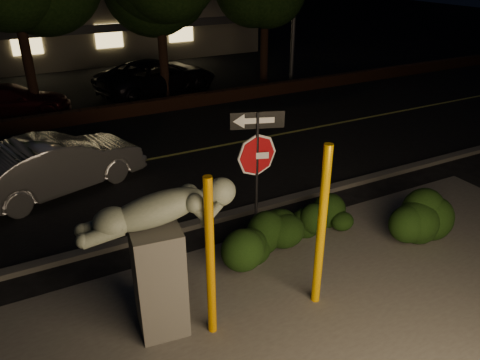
% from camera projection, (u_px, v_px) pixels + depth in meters
% --- Properties ---
extents(ground, '(90.00, 90.00, 0.00)m').
position_uv_depth(ground, '(125.00, 129.00, 16.32)').
color(ground, black).
rests_on(ground, ground).
extents(patio, '(14.00, 6.00, 0.02)m').
position_uv_depth(patio, '(307.00, 334.00, 7.56)').
color(patio, '#4C4944').
rests_on(patio, ground).
extents(road, '(80.00, 8.00, 0.01)m').
position_uv_depth(road, '(152.00, 159.00, 13.93)').
color(road, black).
rests_on(road, ground).
extents(lane_marking, '(80.00, 0.12, 0.00)m').
position_uv_depth(lane_marking, '(152.00, 159.00, 13.93)').
color(lane_marking, '#BFBD4C').
rests_on(lane_marking, road).
extents(curb, '(80.00, 0.25, 0.12)m').
position_uv_depth(curb, '(208.00, 221.00, 10.64)').
color(curb, '#4C4944').
rests_on(curb, ground).
extents(brick_wall, '(40.00, 0.35, 0.50)m').
position_uv_depth(brick_wall, '(115.00, 112.00, 17.25)').
color(brick_wall, '#452416').
rests_on(brick_wall, ground).
extents(parking_lot, '(40.00, 12.00, 0.01)m').
position_uv_depth(parking_lot, '(85.00, 83.00, 21.89)').
color(parking_lot, black).
rests_on(parking_lot, ground).
extents(building, '(22.00, 10.20, 4.00)m').
position_uv_depth(building, '(53.00, 19.00, 27.37)').
color(building, gray).
rests_on(building, ground).
extents(yellow_pole_left, '(0.14, 0.14, 2.80)m').
position_uv_depth(yellow_pole_left, '(210.00, 260.00, 7.03)').
color(yellow_pole_left, '#F09900').
rests_on(yellow_pole_left, ground).
extents(yellow_pole_right, '(0.15, 0.15, 2.98)m').
position_uv_depth(yellow_pole_right, '(321.00, 229.00, 7.65)').
color(yellow_pole_right, '#FCB100').
rests_on(yellow_pole_right, ground).
extents(signpost, '(0.96, 0.36, 2.97)m').
position_uv_depth(signpost, '(257.00, 156.00, 8.81)').
color(signpost, black).
rests_on(signpost, ground).
extents(sculpture, '(2.39, 0.90, 2.55)m').
position_uv_depth(sculpture, '(159.00, 247.00, 7.04)').
color(sculpture, '#4C4944').
rests_on(sculpture, ground).
extents(hedge_center, '(1.96, 1.02, 0.99)m').
position_uv_depth(hedge_center, '(264.00, 239.00, 9.19)').
color(hedge_center, black).
rests_on(hedge_center, ground).
extents(hedge_right, '(1.50, 0.83, 0.97)m').
position_uv_depth(hedge_right, '(322.00, 212.00, 10.15)').
color(hedge_right, black).
rests_on(hedge_right, ground).
extents(hedge_far_right, '(1.92, 1.57, 1.15)m').
position_uv_depth(hedge_far_right, '(413.00, 214.00, 9.88)').
color(hedge_far_right, black).
rests_on(hedge_far_right, ground).
extents(silver_sedan, '(4.63, 2.78, 1.44)m').
position_uv_depth(silver_sedan, '(57.00, 164.00, 11.85)').
color(silver_sedan, '#B7B7BB').
rests_on(silver_sedan, ground).
extents(parked_car_darkred, '(4.38, 2.42, 1.20)m').
position_uv_depth(parked_car_darkred, '(11.00, 101.00, 17.24)').
color(parked_car_darkred, '#3D0D10').
rests_on(parked_car_darkred, ground).
extents(parked_car_dark, '(5.73, 3.71, 1.47)m').
position_uv_depth(parked_car_dark, '(157.00, 77.00, 20.05)').
color(parked_car_dark, black).
rests_on(parked_car_dark, ground).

